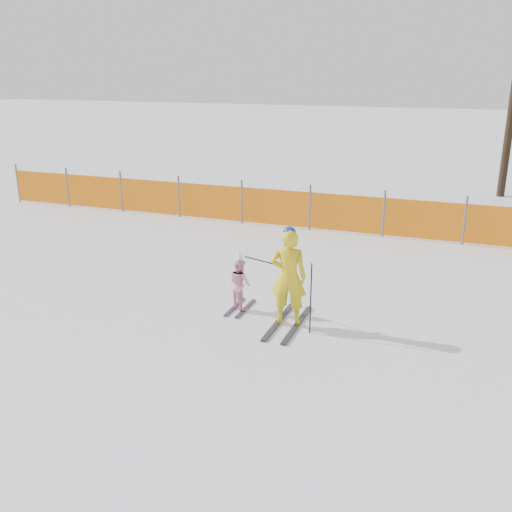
# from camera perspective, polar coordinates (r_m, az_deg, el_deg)

# --- Properties ---
(ground) EXTENTS (120.00, 120.00, 0.00)m
(ground) POSITION_cam_1_polar(r_m,az_deg,el_deg) (10.25, -0.98, -6.14)
(ground) COLOR white
(ground) RESTS_ON ground
(adult) EXTENTS (0.67, 1.60, 1.76)m
(adult) POSITION_cam_1_polar(r_m,az_deg,el_deg) (9.66, 3.27, -2.11)
(adult) COLOR black
(adult) RESTS_ON ground
(child) EXTENTS (0.57, 0.89, 1.12)m
(child) POSITION_cam_1_polar(r_m,az_deg,el_deg) (10.42, -1.64, -2.70)
(child) COLOR black
(child) RESTS_ON ground
(ski_poles) EXTENTS (1.38, 0.53, 1.25)m
(ski_poles) POSITION_cam_1_polar(r_m,az_deg,el_deg) (9.63, 3.52, -2.73)
(ski_poles) COLOR black
(ski_poles) RESTS_ON ground
(safety_fence) EXTENTS (16.13, 0.06, 1.25)m
(safety_fence) POSITION_cam_1_polar(r_m,az_deg,el_deg) (16.29, -1.28, 5.20)
(safety_fence) COLOR #595960
(safety_fence) RESTS_ON ground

